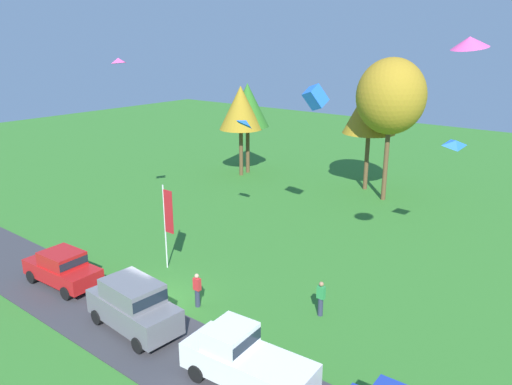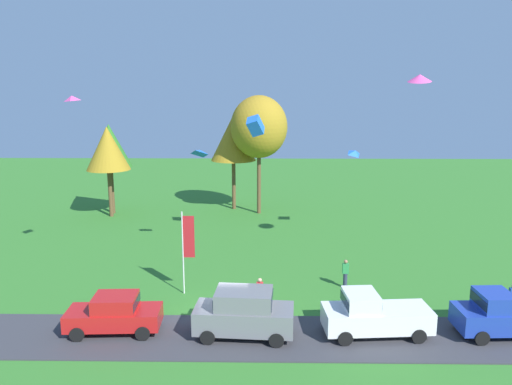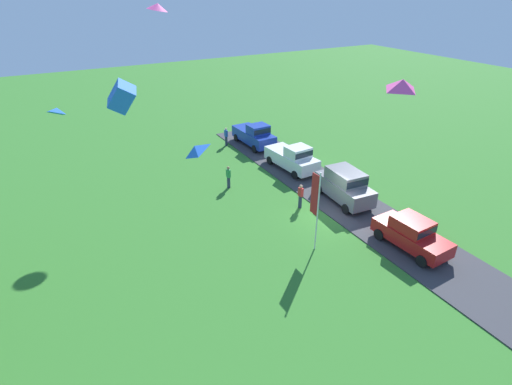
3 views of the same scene
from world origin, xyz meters
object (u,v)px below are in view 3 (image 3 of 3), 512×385
Objects in this scene: car_suv_mid_row at (345,184)px; kite_box_over_trees at (122,97)px; flag_banner at (316,201)px; kite_diamond_mid_center at (57,110)px; car_sedan_far_end at (411,233)px; car_pickup_by_flagpole at (255,135)px; person_beside_suv at (228,177)px; kite_delta_topmost at (157,7)px; car_pickup_near_entrance at (293,158)px; kite_diamond_near_flag at (195,149)px; person_on_lawn at (226,136)px; kite_diamond_high_right at (402,85)px; person_watching_sky at (300,196)px.

car_suv_mid_row is 3.96× the size of kite_box_over_trees.
kite_diamond_mid_center reaches higher than flag_banner.
car_pickup_by_flagpole is at bearing -0.06° from car_sedan_far_end.
kite_delta_topmost is at bearing 31.37° from person_beside_suv.
car_pickup_near_entrance is 5.25× the size of kite_diamond_near_flag.
kite_box_over_trees reaches higher than car_pickup_near_entrance.
kite_diamond_mid_center is (-5.83, 13.63, 5.84)m from person_on_lawn.
kite_box_over_trees is (6.47, 13.38, 7.88)m from car_sedan_far_end.
kite_diamond_high_right is (-16.03, 1.75, 10.04)m from person_beside_suv.
kite_box_over_trees is (-0.41, 10.57, 8.04)m from person_watching_sky.
kite_box_over_trees is at bearing 88.73° from car_suv_mid_row.
kite_diamond_near_flag is (-17.06, 9.19, 6.41)m from person_on_lawn.
kite_delta_topmost is at bearing -12.37° from kite_diamond_near_flag.
person_beside_suv is at bearing 93.27° from car_pickup_near_entrance.
person_watching_sky and person_beside_suv have the same top height.
kite_box_over_trees is (0.30, 13.70, 7.62)m from car_suv_mid_row.
car_pickup_near_entrance is 3.00× the size of person_beside_suv.
kite_diamond_high_right reaches higher than car_pickup_near_entrance.
person_watching_sky is 5.04m from flag_banner.
kite_diamond_mid_center is (7.85, 16.18, 5.42)m from car_suv_mid_row.
car_suv_mid_row is 12.26m from car_pickup_by_flagpole.
flag_banner reaches higher than person_watching_sky.
car_pickup_near_entrance is at bearing -24.95° from kite_diamond_high_right.
car_pickup_near_entrance reaches higher than person_beside_suv.
kite_diamond_mid_center is (14.02, 15.86, 5.68)m from car_sedan_far_end.
kite_box_over_trees is 1.28× the size of kite_diamond_high_right.
kite_diamond_near_flag is (0.02, 6.65, 4.25)m from flag_banner.
kite_delta_topmost reaches higher than person_watching_sky.
flag_banner is at bearing 123.71° from car_suv_mid_row.
person_on_lawn is 15.93m from kite_diamond_mid_center.
car_suv_mid_row is 6.04m from car_pickup_near_entrance.
car_suv_mid_row is at bearing -91.27° from kite_box_over_trees.
car_sedan_far_end reaches higher than person_beside_suv.
car_suv_mid_row is at bearing -73.95° from kite_diamond_near_flag.
person_watching_sky is at bearing 22.24° from car_sedan_far_end.
car_sedan_far_end is 3.76× the size of kite_box_over_trees.
kite_diamond_high_right is 20.45m from kite_diamond_mid_center.
car_pickup_near_entrance is at bearing -179.25° from car_pickup_by_flagpole.
car_sedan_far_end is at bearing -60.98° from kite_diamond_high_right.
car_suv_mid_row reaches higher than car_pickup_by_flagpole.
kite_delta_topmost reaches higher than kite_diamond_high_right.
person_watching_sky is at bearing -87.79° from kite_box_over_trees.
person_watching_sky is at bearing -118.70° from kite_diamond_mid_center.
flag_banner is 4.03× the size of kite_box_over_trees.
kite_diamond_mid_center is at bearing 18.16° from kite_box_over_trees.
car_pickup_by_flagpole is 2.97× the size of person_beside_suv.
car_sedan_far_end is 0.88× the size of car_pickup_by_flagpole.
kite_diamond_mid_center is at bearing 105.50° from car_pickup_by_flagpole.
flag_banner reaches higher than car_pickup_near_entrance.
car_suv_mid_row is 13.92m from person_on_lawn.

